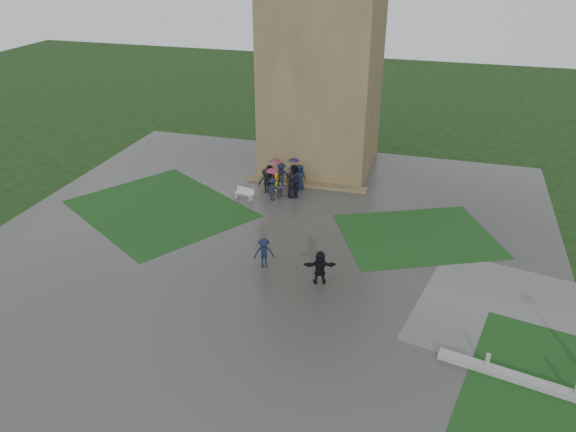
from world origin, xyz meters
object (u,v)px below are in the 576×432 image
(tower, at_px, (323,50))
(pedestrian_mid, at_px, (264,253))
(pedestrian_near, at_px, (320,267))
(bench, at_px, (245,193))

(tower, height_order, pedestrian_mid, tower)
(tower, height_order, pedestrian_near, tower)
(tower, distance_m, pedestrian_near, 18.95)
(tower, xyz_separation_m, pedestrian_near, (3.93, -16.70, -8.05))
(tower, bearing_deg, pedestrian_mid, -87.83)
(tower, distance_m, bench, 12.15)
(pedestrian_near, bearing_deg, tower, -93.67)
(tower, relative_size, pedestrian_near, 9.63)
(tower, height_order, bench, tower)
(bench, height_order, pedestrian_near, pedestrian_near)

